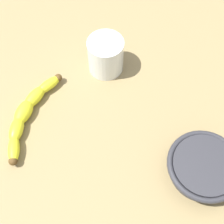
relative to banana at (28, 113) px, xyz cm
name	(u,v)px	position (x,y,z in cm)	size (l,w,h in cm)	color
wooden_tabletop	(99,124)	(-7.52, -14.63, -3.24)	(120.00, 120.00, 3.00)	olive
banana	(28,113)	(0.00, 0.00, 0.00)	(19.29, 17.88, 3.48)	yellow
smoothie_glass	(106,56)	(6.60, -22.31, 2.73)	(8.87, 8.87, 9.25)	silver
ceramic_bowl	(203,167)	(-27.28, -30.47, 1.05)	(15.64, 15.64, 4.67)	#2D2D33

